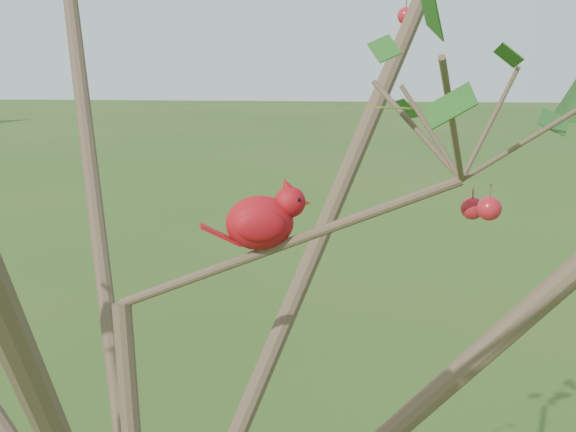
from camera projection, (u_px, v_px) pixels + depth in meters
name	position (u px, v px, depth m)	size (l,w,h in m)	color
crabapple_tree	(137.00, 230.00, 1.17)	(2.35, 2.05, 2.95)	#433224
cardinal	(264.00, 220.00, 1.25)	(0.20, 0.12, 0.14)	#B20F13
distant_trees	(350.00, 83.00, 24.82)	(38.66, 14.04, 3.58)	#433224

